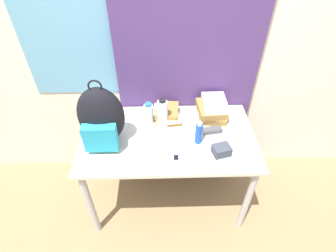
% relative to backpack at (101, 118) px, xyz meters
% --- Properties ---
extents(ground_plane, '(12.00, 12.00, 0.00)m').
position_rel_backpack_xyz_m(ground_plane, '(0.46, -0.34, -1.00)').
color(ground_plane, '#8C704C').
extents(wall_back, '(6.00, 0.06, 2.50)m').
position_rel_backpack_xyz_m(wall_back, '(0.46, 0.50, 0.25)').
color(wall_back, silver).
rests_on(wall_back, ground_plane).
extents(curtain_blue, '(1.12, 0.04, 2.50)m').
position_rel_backpack_xyz_m(curtain_blue, '(0.63, 0.45, 0.25)').
color(curtain_blue, '#4C336B').
rests_on(curtain_blue, ground_plane).
extents(desk, '(1.32, 0.75, 0.78)m').
position_rel_backpack_xyz_m(desk, '(0.46, 0.04, -0.31)').
color(desk, beige).
rests_on(desk, ground_plane).
extents(backpack, '(0.32, 0.27, 0.52)m').
position_rel_backpack_xyz_m(backpack, '(0.00, 0.00, 0.00)').
color(backpack, black).
rests_on(backpack, desk).
extents(book_stack_left, '(0.21, 0.28, 0.09)m').
position_rel_backpack_xyz_m(book_stack_left, '(0.46, 0.26, -0.17)').
color(book_stack_left, orange).
rests_on(book_stack_left, desk).
extents(book_stack_center, '(0.25, 0.28, 0.16)m').
position_rel_backpack_xyz_m(book_stack_center, '(0.83, 0.27, -0.14)').
color(book_stack_center, olive).
rests_on(book_stack_center, desk).
extents(water_bottle, '(0.07, 0.07, 0.19)m').
position_rel_backpack_xyz_m(water_bottle, '(0.32, 0.20, -0.13)').
color(water_bottle, silver).
rests_on(water_bottle, desk).
extents(sports_bottle, '(0.08, 0.08, 0.25)m').
position_rel_backpack_xyz_m(sports_bottle, '(0.42, 0.16, -0.10)').
color(sports_bottle, white).
rests_on(sports_bottle, desk).
extents(sunscreen_bottle, '(0.05, 0.05, 0.19)m').
position_rel_backpack_xyz_m(sunscreen_bottle, '(0.68, -0.03, -0.13)').
color(sunscreen_bottle, blue).
rests_on(sunscreen_bottle, desk).
extents(cell_phone, '(0.05, 0.10, 0.02)m').
position_rel_backpack_xyz_m(cell_phone, '(0.51, -0.20, -0.21)').
color(cell_phone, '#B7BCC6').
rests_on(cell_phone, desk).
extents(sunglasses_case, '(0.16, 0.08, 0.04)m').
position_rel_backpack_xyz_m(sunglasses_case, '(0.80, 0.07, -0.20)').
color(sunglasses_case, '#47474C').
rests_on(sunglasses_case, desk).
extents(camera_pouch, '(0.14, 0.12, 0.07)m').
position_rel_backpack_xyz_m(camera_pouch, '(0.83, -0.15, -0.18)').
color(camera_pouch, '#383D47').
rests_on(camera_pouch, desk).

